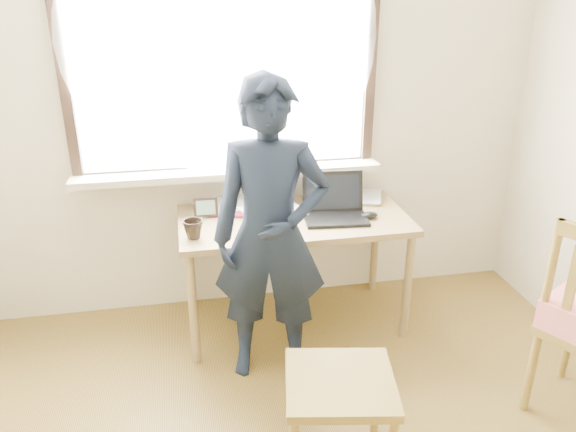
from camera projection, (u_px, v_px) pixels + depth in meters
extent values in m
cube|color=beige|center=(259.00, 107.00, 3.37)|extent=(3.50, 0.02, 2.60)
cube|color=white|center=(223.00, 56.00, 3.21)|extent=(1.70, 0.01, 1.30)
cube|color=black|center=(228.00, 170.00, 3.46)|extent=(1.82, 0.06, 0.06)
cube|color=black|center=(61.00, 61.00, 3.04)|extent=(0.06, 0.06, 1.30)
cube|color=black|center=(371.00, 53.00, 3.35)|extent=(0.06, 0.06, 1.30)
cube|color=beige|center=(230.00, 172.00, 3.39)|extent=(1.85, 0.20, 0.04)
cube|color=white|center=(224.00, 39.00, 3.10)|extent=(1.95, 0.02, 1.65)
cube|color=olive|center=(294.00, 220.00, 3.30)|extent=(1.34, 0.67, 0.04)
cylinder|color=olive|center=(193.00, 309.00, 3.07)|extent=(0.05, 0.05, 0.68)
cylinder|color=olive|center=(190.00, 262.00, 3.59)|extent=(0.05, 0.05, 0.68)
cylinder|color=olive|center=(407.00, 287.00, 3.29)|extent=(0.05, 0.05, 0.68)
cylinder|color=olive|center=(375.00, 245.00, 3.81)|extent=(0.05, 0.05, 0.68)
cube|color=black|center=(336.00, 218.00, 3.26)|extent=(0.38, 0.29, 0.02)
cube|color=black|center=(333.00, 191.00, 3.33)|extent=(0.37, 0.11, 0.24)
cube|color=black|center=(333.00, 191.00, 3.33)|extent=(0.32, 0.09, 0.20)
cube|color=black|center=(336.00, 218.00, 3.25)|extent=(0.33, 0.18, 0.00)
imported|color=white|center=(274.00, 199.00, 3.43)|extent=(0.18, 0.18, 0.10)
imported|color=black|center=(193.00, 229.00, 3.01)|extent=(0.15, 0.15, 0.10)
ellipsoid|color=black|center=(369.00, 215.00, 3.27)|extent=(0.10, 0.07, 0.04)
cube|color=white|center=(254.00, 207.00, 3.41)|extent=(0.30, 0.33, 0.02)
cube|color=white|center=(202.00, 206.00, 3.43)|extent=(0.25, 0.30, 0.01)
cube|color=white|center=(217.00, 204.00, 3.44)|extent=(0.36, 0.33, 0.02)
cube|color=white|center=(275.00, 210.00, 3.33)|extent=(0.24, 0.27, 0.02)
cube|color=gold|center=(253.00, 203.00, 3.44)|extent=(0.20, 0.28, 0.01)
cube|color=gold|center=(223.00, 210.00, 3.32)|extent=(0.34, 0.33, 0.02)
cube|color=white|center=(220.00, 200.00, 3.48)|extent=(0.38, 0.36, 0.01)
cube|color=white|center=(231.00, 208.00, 3.34)|extent=(0.29, 0.25, 0.01)
imported|color=white|center=(223.00, 204.00, 3.45)|extent=(0.34, 0.37, 0.03)
imported|color=white|center=(350.00, 196.00, 3.59)|extent=(0.28, 0.32, 0.02)
cube|color=black|center=(206.00, 208.00, 3.27)|extent=(0.14, 0.02, 0.11)
cube|color=#517936|center=(206.00, 208.00, 3.27)|extent=(0.11, 0.01, 0.08)
cube|color=olive|center=(340.00, 383.00, 2.35)|extent=(0.53, 0.51, 0.04)
cylinder|color=olive|center=(292.00, 397.00, 2.61)|extent=(0.04, 0.04, 0.42)
cylinder|color=olive|center=(376.00, 396.00, 2.62)|extent=(0.04, 0.04, 0.42)
cylinder|color=olive|center=(569.00, 341.00, 2.99)|extent=(0.04, 0.04, 0.45)
cylinder|color=olive|center=(531.00, 372.00, 2.76)|extent=(0.04, 0.04, 0.45)
cylinder|color=olive|center=(550.00, 275.00, 2.54)|extent=(0.04, 0.04, 0.55)
cube|color=olive|center=(570.00, 290.00, 2.48)|extent=(0.04, 0.04, 0.44)
imported|color=black|center=(271.00, 235.00, 2.84)|extent=(0.65, 0.49, 1.62)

